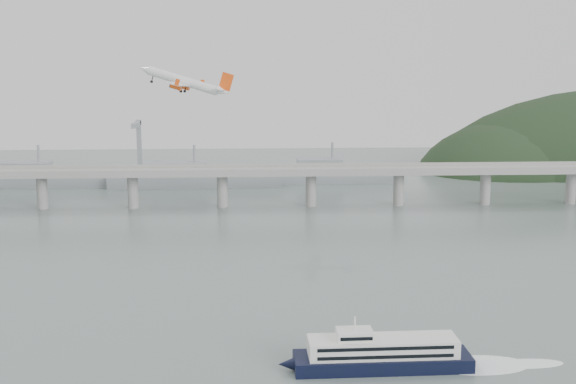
{
  "coord_description": "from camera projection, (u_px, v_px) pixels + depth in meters",
  "views": [
    {
      "loc": [
        -13.61,
        -226.25,
        89.83
      ],
      "look_at": [
        0.0,
        55.0,
        36.0
      ],
      "focal_mm": 48.0,
      "sensor_mm": 36.0,
      "label": 1
    }
  ],
  "objects": [
    {
      "name": "bridge",
      "position": [
        274.0,
        176.0,
        432.32
      ],
      "size": [
        800.0,
        22.0,
        23.9
      ],
      "color": "gray",
      "rests_on": "ground"
    },
    {
      "name": "distant_fleet",
      "position": [
        29.0,
        178.0,
        491.0
      ],
      "size": [
        453.0,
        60.9,
        40.0
      ],
      "color": "gray",
      "rests_on": "ground"
    },
    {
      "name": "ground",
      "position": [
        297.0,
        338.0,
        239.48
      ],
      "size": [
        900.0,
        900.0,
        0.0
      ],
      "primitive_type": "plane",
      "color": "slate",
      "rests_on": "ground"
    },
    {
      "name": "airliner",
      "position": [
        185.0,
        82.0,
        329.98
      ],
      "size": [
        41.94,
        38.43,
        14.71
      ],
      "rotation": [
        0.05,
        -0.28,
        2.92
      ],
      "color": "white",
      "rests_on": "ground"
    },
    {
      "name": "ferry",
      "position": [
        382.0,
        354.0,
        216.77
      ],
      "size": [
        82.43,
        15.01,
        15.56
      ],
      "rotation": [
        0.0,
        0.0,
        0.02
      ],
      "color": "black",
      "rests_on": "ground"
    }
  ]
}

